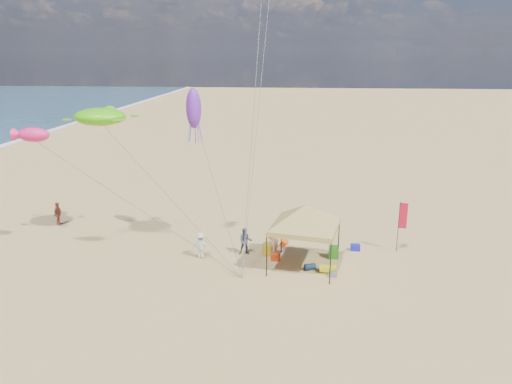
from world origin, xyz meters
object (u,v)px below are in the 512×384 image
person_near_a (273,242)px  person_near_c (201,245)px  chair_yellow (267,249)px  cooler_red (276,257)px  person_far_a (58,214)px  person_near_b (245,241)px  cooler_blue (355,247)px  beach_cart (328,269)px  feather_flag (402,219)px  chair_green (333,252)px  canopy_tent (305,207)px

person_near_a → person_near_c: size_ratio=1.12×
chair_yellow → person_near_c: bearing=-167.9°
cooler_red → person_far_a: bearing=163.3°
cooler_red → person_far_a: size_ratio=0.33×
person_near_c → chair_yellow: bearing=-163.2°
person_near_b → person_near_c: 2.60m
person_near_a → person_near_b: size_ratio=1.09×
cooler_red → person_near_b: size_ratio=0.34×
person_near_a → person_near_b: person_near_a is taller
cooler_red → cooler_blue: size_ratio=1.00×
beach_cart → feather_flag: bearing=36.4°
person_near_b → person_near_a: bearing=-12.0°
chair_green → beach_cart: (-0.39, -1.92, -0.15)m
cooler_blue → person_far_a: (-19.76, 2.68, 0.62)m
canopy_tent → person_near_a: size_ratio=3.78×
cooler_red → chair_green: 3.34m
beach_cart → person_near_c: bearing=170.5°
person_far_a → chair_green: bearing=-102.8°
cooler_blue → feather_flag: bearing=1.3°
feather_flag → chair_green: feather_flag is taller
canopy_tent → feather_flag: size_ratio=2.14×
cooler_blue → person_near_a: person_near_a is taller
beach_cart → person_near_b: bearing=156.9°
person_near_b → person_far_a: 13.83m
canopy_tent → cooler_red: (-1.59, 0.79, -3.27)m
feather_flag → cooler_blue: (-2.58, -0.06, -1.87)m
canopy_tent → person_near_a: canopy_tent is taller
chair_green → person_near_c: (-7.56, -0.72, 0.43)m
cooler_red → person_far_a: (-15.09, 4.54, 0.62)m
chair_yellow → person_near_a: person_near_a is taller
cooler_blue → chair_green: size_ratio=0.77×
cooler_red → beach_cart: cooler_red is taller
canopy_tent → person_near_a: 3.43m
beach_cart → person_near_a: (-3.08, 1.91, 0.67)m
beach_cart → person_near_c: 7.29m
beach_cart → person_near_b: 5.14m
feather_flag → cooler_blue: bearing=-178.7°
person_far_a → beach_cart: bearing=-108.7°
person_near_b → person_near_c: size_ratio=1.03×
feather_flag → person_near_a: feather_flag is taller
chair_green → person_near_a: person_near_a is taller
cooler_blue → person_far_a: 19.95m
chair_green → beach_cart: chair_green is taller
cooler_blue → person_near_c: (-8.94, -1.95, 0.59)m
cooler_blue → chair_yellow: 5.33m
person_far_a → chair_yellow: bearing=-105.5°
person_near_c → feather_flag: bearing=-165.4°
chair_yellow → beach_cart: size_ratio=0.78×
cooler_blue → beach_cart: bearing=-119.3°
feather_flag → cooler_blue: feather_flag is taller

